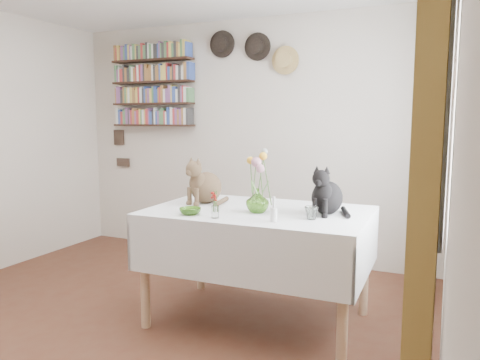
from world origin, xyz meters
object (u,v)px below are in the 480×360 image
at_px(dining_table, 258,238).
at_px(tabby_cat, 206,179).
at_px(bookshelf_unit, 153,86).
at_px(flower_vase, 257,201).
at_px(black_cat, 327,189).

xyz_separation_m(dining_table, tabby_cat, (-0.48, 0.11, 0.39)).
bearing_deg(bookshelf_unit, dining_table, -37.52).
bearing_deg(bookshelf_unit, flower_vase, -38.83).
xyz_separation_m(tabby_cat, black_cat, (0.95, -0.04, -0.01)).
bearing_deg(dining_table, bookshelf_unit, 142.48).
height_order(dining_table, tabby_cat, tabby_cat).
distance_m(dining_table, tabby_cat, 0.62).
height_order(dining_table, bookshelf_unit, bookshelf_unit).
relative_size(tabby_cat, flower_vase, 2.19).
distance_m(tabby_cat, flower_vase, 0.55).
relative_size(flower_vase, bookshelf_unit, 0.17).
relative_size(dining_table, black_cat, 4.53).
xyz_separation_m(dining_table, black_cat, (0.48, 0.07, 0.38)).
distance_m(dining_table, flower_vase, 0.30).
xyz_separation_m(black_cat, flower_vase, (-0.45, -0.16, -0.09)).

